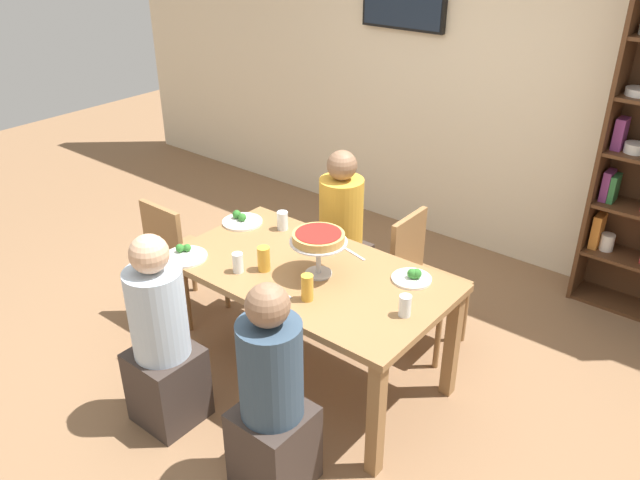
{
  "coord_description": "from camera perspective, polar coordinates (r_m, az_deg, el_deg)",
  "views": [
    {
      "loc": [
        1.99,
        -2.37,
        2.59
      ],
      "look_at": [
        0.0,
        0.1,
        0.89
      ],
      "focal_mm": 35.99,
      "sensor_mm": 36.0,
      "label": 1
    }
  ],
  "objects": [
    {
      "name": "beer_glass_amber_short",
      "position": [
        3.58,
        -5.02,
        -1.67
      ],
      "size": [
        0.07,
        0.07,
        0.14
      ],
      "primitive_type": "cylinder",
      "color": "gold",
      "rests_on": "dining_table"
    },
    {
      "name": "diner_near_left",
      "position": [
        3.54,
        -13.85,
        -9.12
      ],
      "size": [
        0.34,
        0.34,
        1.15
      ],
      "rotation": [
        0.0,
        0.0,
        1.57
      ],
      "color": "#382D28",
      "rests_on": "ground_plane"
    },
    {
      "name": "salad_plate_far_diner",
      "position": [
        3.81,
        -11.94,
        -1.29
      ],
      "size": [
        0.26,
        0.26,
        0.06
      ],
      "color": "white",
      "rests_on": "dining_table"
    },
    {
      "name": "diner_near_right",
      "position": [
        3.1,
        -4.27,
        -14.4
      ],
      "size": [
        0.34,
        0.34,
        1.15
      ],
      "rotation": [
        0.0,
        0.0,
        1.57
      ],
      "color": "#382D28",
      "rests_on": "ground_plane"
    },
    {
      "name": "water_glass_clear_spare",
      "position": [
        3.23,
        7.57,
        -5.81
      ],
      "size": [
        0.06,
        0.06,
        0.11
      ],
      "primitive_type": "cylinder",
      "color": "white",
      "rests_on": "dining_table"
    },
    {
      "name": "cutlery_fork_far",
      "position": [
        3.76,
        3.08,
        -1.25
      ],
      "size": [
        0.18,
        0.06,
        0.0
      ],
      "primitive_type": "cube",
      "rotation": [
        0.0,
        0.0,
        2.89
      ],
      "color": "silver",
      "rests_on": "dining_table"
    },
    {
      "name": "dining_table",
      "position": [
        3.65,
        -0.99,
        -3.94
      ],
      "size": [
        1.59,
        0.88,
        0.74
      ],
      "color": "olive",
      "rests_on": "ground_plane"
    },
    {
      "name": "television",
      "position": [
        5.31,
        7.45,
        20.39
      ],
      "size": [
        0.73,
        0.05,
        0.43
      ],
      "color": "black"
    },
    {
      "name": "salad_plate_near_diner",
      "position": [
        3.54,
        8.24,
        -3.26
      ],
      "size": [
        0.22,
        0.22,
        0.07
      ],
      "color": "white",
      "rests_on": "dining_table"
    },
    {
      "name": "water_glass_clear_far",
      "position": [
        4.02,
        -3.35,
        1.73
      ],
      "size": [
        0.07,
        0.07,
        0.12
      ],
      "primitive_type": "cylinder",
      "color": "white",
      "rests_on": "dining_table"
    },
    {
      "name": "salad_plate_spare",
      "position": [
        4.15,
        -7.0,
        1.77
      ],
      "size": [
        0.26,
        0.26,
        0.07
      ],
      "color": "white",
      "rests_on": "dining_table"
    },
    {
      "name": "deep_dish_pizza_stand",
      "position": [
        3.46,
        -0.12,
        -0.02
      ],
      "size": [
        0.32,
        0.32,
        0.26
      ],
      "color": "silver",
      "rests_on": "dining_table"
    },
    {
      "name": "chair_far_right",
      "position": [
        4.09,
        8.98,
        -3.17
      ],
      "size": [
        0.4,
        0.4,
        0.87
      ],
      "rotation": [
        0.0,
        0.0,
        -1.57
      ],
      "color": "olive",
      "rests_on": "ground_plane"
    },
    {
      "name": "beer_glass_amber_tall",
      "position": [
        3.31,
        -1.14,
        -4.25
      ],
      "size": [
        0.06,
        0.06,
        0.15
      ],
      "primitive_type": "cylinder",
      "color": "gold",
      "rests_on": "dining_table"
    },
    {
      "name": "ground_plane",
      "position": [
        4.03,
        -0.91,
        -11.76
      ],
      "size": [
        12.0,
        12.0,
        0.0
      ],
      "primitive_type": "plane",
      "color": "#846042"
    },
    {
      "name": "rear_partition",
      "position": [
        5.12,
        15.35,
        13.8
      ],
      "size": [
        8.0,
        0.12,
        2.8
      ],
      "primitive_type": "cube",
      "color": "beige",
      "rests_on": "ground_plane"
    },
    {
      "name": "cutlery_knife_near",
      "position": [
        3.95,
        -0.12,
        0.35
      ],
      "size": [
        0.18,
        0.05,
        0.0
      ],
      "primitive_type": "cube",
      "rotation": [
        0.0,
        0.0,
        3.32
      ],
      "color": "silver",
      "rests_on": "dining_table"
    },
    {
      "name": "chair_head_west",
      "position": [
        4.39,
        -12.47,
        -1.15
      ],
      "size": [
        0.4,
        0.4,
        0.87
      ],
      "color": "olive",
      "rests_on": "ground_plane"
    },
    {
      "name": "water_glass_clear_near",
      "position": [
        3.59,
        -7.31,
        -2.01
      ],
      "size": [
        0.06,
        0.06,
        0.11
      ],
      "primitive_type": "cylinder",
      "color": "white",
      "rests_on": "dining_table"
    },
    {
      "name": "diner_far_left",
      "position": [
        4.43,
        1.85,
        -0.07
      ],
      "size": [
        0.34,
        0.34,
        1.15
      ],
      "rotation": [
        0.0,
        0.0,
        -1.57
      ],
      "color": "#382D28",
      "rests_on": "ground_plane"
    },
    {
      "name": "cutlery_fork_near",
      "position": [
        3.42,
        -3.52,
        -4.56
      ],
      "size": [
        0.18,
        0.05,
        0.0
      ],
      "primitive_type": "cube",
      "rotation": [
        0.0,
        0.0,
        -0.2
      ],
      "color": "silver",
      "rests_on": "dining_table"
    }
  ]
}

